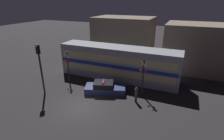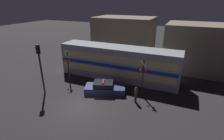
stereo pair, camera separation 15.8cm
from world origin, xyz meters
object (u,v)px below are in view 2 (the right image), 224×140
(train, at_px, (118,63))
(crossing_signal_near, at_px, (143,76))
(police_car, at_px, (105,88))
(pedestrian, at_px, (136,94))
(traffic_light_corner, at_px, (40,65))

(train, bearing_deg, crossing_signal_near, -38.82)
(police_car, xyz_separation_m, pedestrian, (3.64, -0.57, 0.33))
(train, distance_m, traffic_light_corner, 9.09)
(crossing_signal_near, distance_m, traffic_light_corner, 10.46)
(pedestrian, bearing_deg, train, 128.63)
(traffic_light_corner, bearing_deg, police_car, 25.68)
(police_car, bearing_deg, traffic_light_corner, -174.05)
(crossing_signal_near, bearing_deg, pedestrian, -98.44)
(police_car, distance_m, traffic_light_corner, 7.06)
(train, relative_size, traffic_light_corner, 2.81)
(pedestrian, bearing_deg, police_car, 171.14)
(train, bearing_deg, police_car, -88.48)
(police_car, bearing_deg, crossing_signal_near, -6.21)
(crossing_signal_near, relative_size, traffic_light_corner, 0.75)
(train, distance_m, crossing_signal_near, 5.11)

